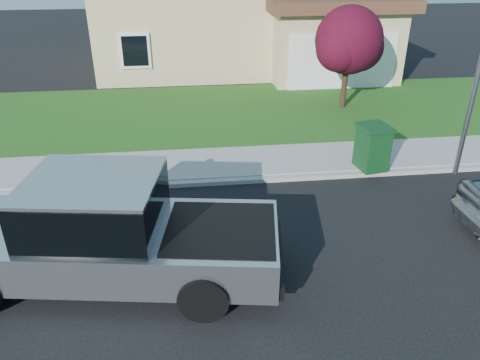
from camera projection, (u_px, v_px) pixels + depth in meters
name	position (u px, v px, depth m)	size (l,w,h in m)	color
ground	(202.00, 249.00, 9.86)	(80.00, 80.00, 0.00)	black
curb	(234.00, 181.00, 12.50)	(40.00, 0.20, 0.12)	gray
sidewalk	(230.00, 163.00, 13.46)	(40.00, 2.00, 0.15)	gray
lawn	(218.00, 113.00, 17.45)	(40.00, 7.00, 0.10)	#154A15
house	(210.00, 0.00, 23.01)	(14.00, 11.30, 6.85)	tan
pickup_truck	(106.00, 234.00, 8.60)	(6.69, 3.15, 2.12)	black
woman	(118.00, 196.00, 10.07)	(0.71, 0.56, 1.87)	tan
ornamental_tree	(350.00, 43.00, 16.88)	(2.70, 2.44, 3.71)	black
trash_bin	(372.00, 147.00, 12.75)	(0.89, 0.98, 1.24)	#0F3717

